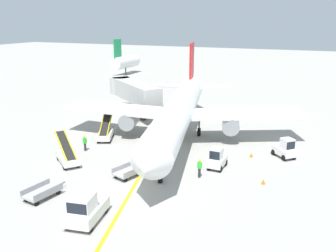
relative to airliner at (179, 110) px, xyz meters
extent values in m
plane|color=#9E9B93|center=(1.75, -13.71, -3.42)|extent=(300.00, 300.00, 0.00)
cube|color=yellow|center=(0.13, -8.71, -3.41)|extent=(20.06, 77.59, 0.01)
cylinder|color=white|center=(0.13, -0.53, 0.03)|extent=(10.61, 29.88, 3.30)
cone|color=white|center=(4.14, -16.23, 0.03)|extent=(3.73, 3.12, 3.23)
cone|color=white|center=(-3.92, 15.36, 0.43)|extent=(3.73, 3.49, 3.14)
cube|color=white|center=(7.02, 2.78, -0.37)|extent=(13.60, 9.71, 0.36)
cylinder|color=gray|center=(5.68, 1.40, -1.37)|extent=(2.63, 3.57, 1.90)
cube|color=white|center=(-7.49, -0.93, -0.37)|extent=(13.17, 4.92, 0.36)
cylinder|color=gray|center=(-5.66, -1.49, -1.37)|extent=(2.63, 3.57, 1.90)
cube|color=red|center=(-3.33, 13.04, 4.08)|extent=(1.26, 3.95, 5.20)
cube|color=white|center=(-0.32, 13.39, 0.43)|extent=(5.65, 4.01, 0.24)
cube|color=white|center=(-6.13, 11.91, 0.43)|extent=(5.41, 2.76, 0.24)
cylinder|color=#4C4C51|center=(2.98, -11.67, -1.86)|extent=(0.20, 0.20, 3.12)
cylinder|color=black|center=(2.98, -11.67, -3.14)|extent=(0.48, 0.63, 0.56)
cylinder|color=#4C4C51|center=(1.77, 1.95, -1.86)|extent=(0.20, 0.20, 3.12)
cylinder|color=black|center=(1.77, 1.95, -2.94)|extent=(0.58, 1.02, 0.96)
cylinder|color=#4C4C51|center=(-2.49, 0.87, -1.86)|extent=(0.20, 0.20, 3.12)
cylinder|color=black|center=(-2.49, 0.87, -2.94)|extent=(0.58, 1.02, 0.96)
cube|color=black|center=(3.64, -14.29, 0.38)|extent=(2.97, 1.66, 0.60)
cube|color=beige|center=(-9.58, 7.11, 0.18)|extent=(11.04, 9.46, 2.50)
cylinder|color=beige|center=(-14.06, 10.63, 0.18)|extent=(3.20, 3.20, 2.50)
cylinder|color=#59595B|center=(-8.17, 6.00, -2.24)|extent=(0.56, 0.56, 2.35)
cube|color=#333338|center=(-8.17, 6.00, -3.17)|extent=(1.80, 1.40, 0.50)
cube|color=silver|center=(0.92, -19.23, -2.72)|extent=(2.50, 3.88, 0.80)
cube|color=silver|center=(1.03, -19.85, -1.77)|extent=(1.78, 1.86, 1.10)
cube|color=black|center=(1.16, -20.61, -1.77)|extent=(1.42, 0.33, 0.77)
cylinder|color=black|center=(1.93, -20.33, -3.12)|extent=(0.32, 0.63, 0.60)
cylinder|color=black|center=(0.34, -20.61, -3.12)|extent=(0.32, 0.63, 0.60)
cylinder|color=black|center=(1.49, -17.85, -3.12)|extent=(0.32, 0.63, 0.60)
cylinder|color=black|center=(-0.10, -18.13, -3.12)|extent=(0.32, 0.63, 0.60)
cube|color=silver|center=(11.86, -1.30, -2.77)|extent=(2.61, 2.63, 0.70)
cube|color=silver|center=(12.15, -1.60, -1.87)|extent=(1.50, 1.50, 1.10)
cube|color=black|center=(12.51, -1.97, -1.87)|extent=(0.75, 0.74, 0.77)
cylinder|color=black|center=(12.84, -1.52, -3.12)|extent=(0.58, 0.58, 0.60)
cylinder|color=black|center=(12.05, -2.29, -3.12)|extent=(0.58, 0.58, 0.60)
cylinder|color=black|center=(11.67, -0.31, -3.12)|extent=(0.58, 0.58, 0.60)
cylinder|color=black|center=(10.88, -1.08, -3.12)|extent=(0.58, 0.58, 0.60)
cube|color=silver|center=(6.52, -6.62, -2.77)|extent=(1.36, 2.43, 0.70)
cube|color=silver|center=(6.51, -7.04, -1.87)|extent=(1.07, 1.11, 1.10)
cube|color=black|center=(6.49, -7.56, -1.87)|extent=(0.98, 0.10, 0.77)
cylinder|color=black|center=(7.05, -7.47, -3.12)|extent=(0.23, 0.61, 0.60)
cylinder|color=black|center=(5.94, -7.45, -3.12)|extent=(0.23, 0.61, 0.60)
cylinder|color=black|center=(7.09, -5.79, -3.12)|extent=(0.23, 0.61, 0.60)
cylinder|color=black|center=(5.99, -5.77, -3.12)|extent=(0.23, 0.61, 0.60)
cube|color=silver|center=(-7.77, -3.53, -2.82)|extent=(2.92, 4.08, 0.60)
cylinder|color=black|center=(-8.89, -2.57, -3.12)|extent=(0.45, 0.64, 0.60)
cylinder|color=black|center=(-7.73, -2.05, -3.12)|extent=(0.45, 0.64, 0.60)
cylinder|color=black|center=(-7.81, -5.00, -3.12)|extent=(0.45, 0.64, 0.60)
cylinder|color=black|center=(-6.64, -4.48, -3.12)|extent=(0.45, 0.64, 0.60)
cube|color=black|center=(-8.01, -2.98, -1.87)|extent=(2.86, 4.93, 1.76)
cube|color=yellow|center=(-8.42, -3.16, -1.75)|extent=(2.12, 4.62, 1.84)
cube|color=yellow|center=(-7.60, -2.80, -1.75)|extent=(2.12, 4.62, 1.84)
cube|color=silver|center=(-6.99, -11.34, -2.82)|extent=(3.90, 3.55, 0.60)
cylinder|color=black|center=(-8.42, -11.01, -3.12)|extent=(0.61, 0.55, 0.60)
cylinder|color=black|center=(-7.62, -10.01, -3.12)|extent=(0.61, 0.55, 0.60)
cylinder|color=black|center=(-6.35, -12.67, -3.12)|extent=(0.61, 0.55, 0.60)
cylinder|color=black|center=(-5.55, -11.68, -3.12)|extent=(0.61, 0.55, 0.60)
cube|color=black|center=(-7.45, -10.97, -1.87)|extent=(4.46, 3.83, 1.76)
cube|color=yellow|center=(-7.74, -11.32, -1.75)|extent=(3.97, 3.20, 1.84)
cube|color=yellow|center=(-7.17, -10.62, -1.75)|extent=(3.97, 3.20, 1.84)
cube|color=#A5A5A8|center=(-4.27, -17.88, -2.98)|extent=(1.89, 2.99, 0.16)
cube|color=#4C4C51|center=(-4.00, -16.05, -3.00)|extent=(0.21, 0.90, 0.08)
cylinder|color=#4C4C51|center=(-3.94, -15.60, -3.00)|extent=(0.12, 0.12, 0.05)
cube|color=gray|center=(-5.01, -17.77, -2.73)|extent=(0.46, 2.78, 0.50)
cube|color=gray|center=(-3.52, -17.99, -2.73)|extent=(0.46, 2.78, 0.50)
cylinder|color=black|center=(-4.71, -16.76, -3.24)|extent=(0.17, 0.37, 0.36)
cylinder|color=black|center=(-3.52, -16.93, -3.24)|extent=(0.17, 0.37, 0.36)
cylinder|color=black|center=(-5.01, -18.83, -3.24)|extent=(0.17, 0.37, 0.36)
cylinder|color=black|center=(-3.82, -19.01, -3.24)|extent=(0.17, 0.37, 0.36)
cube|color=#A5A5A8|center=(-0.06, -11.58, -2.98)|extent=(2.26, 3.12, 0.16)
cube|color=#4C4C51|center=(0.49, -9.81, -3.00)|extent=(0.34, 0.88, 0.08)
cylinder|color=#4C4C51|center=(0.63, -9.38, -3.00)|extent=(0.12, 0.12, 0.05)
cube|color=gray|center=(-0.77, -11.36, -2.73)|extent=(0.89, 2.69, 0.50)
cube|color=gray|center=(0.66, -11.80, -2.73)|extent=(0.89, 2.69, 0.50)
cylinder|color=black|center=(-0.32, -10.40, -3.24)|extent=(0.22, 0.38, 0.36)
cylinder|color=black|center=(0.83, -10.76, -3.24)|extent=(0.22, 0.38, 0.36)
cylinder|color=black|center=(-0.94, -12.41, -3.24)|extent=(0.22, 0.38, 0.36)
cylinder|color=black|center=(0.21, -12.76, -3.24)|extent=(0.22, 0.38, 0.36)
cylinder|color=#26262D|center=(-7.59, -7.72, -2.99)|extent=(0.24, 0.24, 0.85)
cube|color=green|center=(-7.59, -7.72, -2.29)|extent=(0.36, 0.22, 0.56)
sphere|color=beige|center=(-7.59, -7.72, -1.90)|extent=(0.20, 0.20, 0.20)
sphere|color=yellow|center=(-7.59, -7.72, -1.84)|extent=(0.24, 0.24, 0.24)
cylinder|color=#26262D|center=(5.68, -9.33, -2.99)|extent=(0.24, 0.24, 0.85)
cube|color=green|center=(5.68, -9.33, -2.29)|extent=(0.36, 0.22, 0.56)
sphere|color=tan|center=(5.68, -9.33, -1.90)|extent=(0.20, 0.20, 0.20)
sphere|color=yellow|center=(5.68, -9.33, -1.84)|extent=(0.24, 0.24, 0.24)
cone|color=orange|center=(-9.17, 2.03, -3.20)|extent=(0.36, 0.36, 0.44)
cone|color=orange|center=(8.88, -2.55, -3.20)|extent=(0.36, 0.36, 0.44)
cone|color=orange|center=(11.08, -8.47, -3.20)|extent=(0.36, 0.36, 0.44)
cone|color=orange|center=(-4.00, -0.87, -3.20)|extent=(0.36, 0.36, 0.44)
cone|color=orange|center=(-2.67, 2.38, -3.20)|extent=(0.36, 0.36, 0.44)
cylinder|color=silver|center=(-31.39, 42.22, -0.32)|extent=(3.00, 10.00, 3.00)
cylinder|color=#3F3F3F|center=(-31.39, 42.22, -2.62)|extent=(0.30, 0.30, 1.60)
cube|color=#198C4C|center=(-31.39, 38.72, 3.18)|extent=(0.24, 3.20, 4.40)
camera|label=1|loc=(15.04, -37.66, 10.01)|focal=39.21mm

